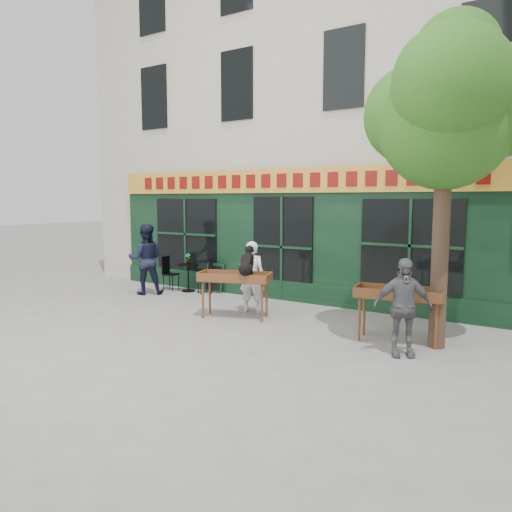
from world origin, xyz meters
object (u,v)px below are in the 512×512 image
object	(u,v)px
woman	(252,277)
book_cart_center	(235,280)
book_cart_right	(399,297)
bistro_table	(188,272)
man_right	(403,307)
dog	(247,260)
man_left	(146,259)

from	to	relation	value
woman	book_cart_center	bearing A→B (deg)	70.69
book_cart_right	bistro_table	bearing A→B (deg)	155.34
woman	man_right	xyz separation A→B (m)	(3.81, -1.26, -0.00)
dog	book_cart_right	world-z (taller)	dog
dog	bistro_table	bearing A→B (deg)	131.42
book_cart_center	dog	distance (m)	0.59
book_cart_center	woman	bearing A→B (deg)	70.69
dog	book_cart_right	bearing A→B (deg)	-15.88
woman	bistro_table	bearing A→B (deg)	-40.37
man_right	man_left	xyz separation A→B (m)	(-7.38, 1.47, 0.13)
book_cart_center	woman	xyz separation A→B (m)	(0.00, 0.65, -0.01)
book_cart_center	book_cart_right	world-z (taller)	same
dog	man_left	world-z (taller)	man_left
dog	man_left	xyz separation A→B (m)	(-3.92, 0.91, -0.35)
book_cart_right	man_left	world-z (taller)	man_left
book_cart_right	woman	bearing A→B (deg)	161.27
dog	book_cart_right	distance (m)	3.20
book_cart_center	man_right	bearing A→B (deg)	-28.43
book_cart_center	bistro_table	distance (m)	3.38
dog	woman	world-z (taller)	woman
dog	woman	bearing A→B (deg)	97.26
woman	man_left	size ratio (longest dim) A/B	0.86
book_cart_center	dog	world-z (taller)	dog
man_right	man_left	distance (m)	7.52
bistro_table	man_left	distance (m)	1.21
bistro_table	book_cart_center	bearing A→B (deg)	-31.45
book_cart_center	dog	size ratio (longest dim) A/B	2.70
book_cart_center	man_right	size ratio (longest dim) A/B	1.00
man_right	man_left	size ratio (longest dim) A/B	0.86
book_cart_center	book_cart_right	xyz separation A→B (m)	(3.51, 0.14, 0.00)
man_left	woman	bearing A→B (deg)	132.25
book_cart_center	bistro_table	bearing A→B (deg)	129.24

